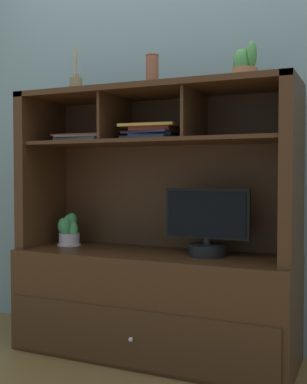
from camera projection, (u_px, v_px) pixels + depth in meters
name	position (u px, v px, depth m)	size (l,w,h in m)	color
floor_plane	(154.00, 356.00, 2.64)	(6.00, 6.00, 0.02)	brown
back_wall	(173.00, 101.00, 2.84)	(6.00, 0.02, 2.80)	gray
media_console	(154.00, 274.00, 2.63)	(1.50, 0.54, 1.43)	#422513
tv_monitor	(207.00, 227.00, 2.48)	(0.44, 0.19, 0.35)	black
potted_orchid	(69.00, 231.00, 2.86)	(0.14, 0.14, 0.19)	silver
magazine_stack_left	(85.00, 139.00, 2.82)	(0.37, 0.32, 0.05)	#AA3B3A
magazine_stack_centre	(154.00, 132.00, 2.59)	(0.32, 0.30, 0.08)	#2A3147
diffuser_bottle	(76.00, 85.00, 2.78)	(0.07, 0.07, 0.26)	olive
potted_succulent	(244.00, 67.00, 2.38)	(0.14, 0.14, 0.19)	#B77244
ceramic_vase	(152.00, 71.00, 2.56)	(0.07, 0.07, 0.17)	brown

